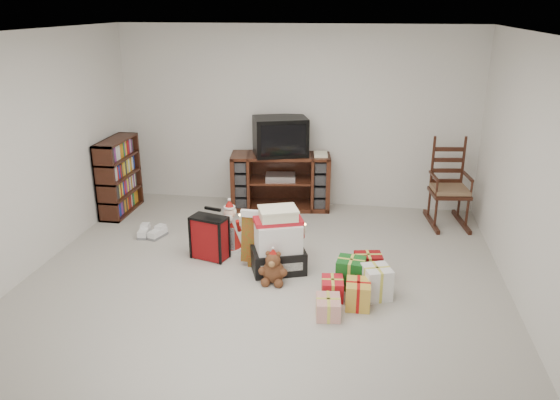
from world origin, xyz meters
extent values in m
cube|color=#A6A198|center=(0.00, 0.00, -0.01)|extent=(5.00, 5.00, 0.01)
cube|color=white|center=(0.00, 0.00, 2.50)|extent=(5.00, 5.00, 0.01)
cube|color=white|center=(0.00, 2.50, 1.25)|extent=(5.00, 0.01, 2.50)
cube|color=white|center=(0.00, -2.50, 1.25)|extent=(5.00, 0.01, 2.50)
cube|color=white|center=(-2.50, 0.00, 1.25)|extent=(0.01, 5.00, 2.50)
cube|color=white|center=(2.50, 0.00, 1.25)|extent=(0.01, 5.00, 2.50)
cube|color=#4F2316|center=(-0.17, 2.23, 0.39)|extent=(1.42, 0.67, 0.78)
cube|color=silver|center=(-0.17, 2.20, 0.46)|extent=(0.45, 0.35, 0.08)
cube|color=#3C1710|center=(-2.33, 1.70, 0.52)|extent=(0.28, 0.85, 1.04)
cube|color=#3C1710|center=(2.09, 1.98, 0.43)|extent=(0.53, 0.51, 0.05)
cube|color=#846548|center=(2.09, 1.98, 0.48)|extent=(0.49, 0.47, 0.05)
cube|color=#3C1710|center=(2.09, 2.19, 0.81)|extent=(0.40, 0.11, 0.72)
cube|color=#3C1710|center=(2.09, 1.98, 0.03)|extent=(0.57, 0.84, 0.05)
cube|color=black|center=(0.12, 0.30, 0.13)|extent=(0.67, 0.57, 0.25)
cube|color=white|center=(0.12, 0.30, 0.41)|extent=(0.57, 0.50, 0.31)
cube|color=red|center=(0.12, 0.30, 0.58)|extent=(0.57, 0.43, 0.05)
cube|color=#F0EAC4|center=(0.12, 0.30, 0.66)|extent=(0.46, 0.40, 0.10)
cube|color=maroon|center=(-0.70, 0.47, 0.25)|extent=(0.43, 0.30, 0.51)
cube|color=black|center=(-0.70, 0.56, 0.57)|extent=(0.20, 0.08, 0.03)
ellipsoid|color=brown|center=(0.11, 0.03, 0.12)|extent=(0.24, 0.20, 0.25)
sphere|color=brown|center=(0.11, 0.00, 0.26)|extent=(0.16, 0.16, 0.16)
cone|color=#A71612|center=(0.24, 0.74, 0.18)|extent=(0.25, 0.25, 0.35)
sphere|color=beige|center=(0.24, 0.74, 0.40)|extent=(0.12, 0.12, 0.12)
cone|color=#A71612|center=(0.24, 0.74, 0.49)|extent=(0.11, 0.11, 0.09)
cylinder|color=silver|center=(0.36, 0.64, 0.36)|extent=(0.02, 0.02, 0.11)
cone|color=#A71612|center=(-0.53, 0.73, 0.21)|extent=(0.29, 0.29, 0.41)
sphere|color=beige|center=(-0.53, 0.73, 0.47)|extent=(0.14, 0.14, 0.14)
cone|color=#A71612|center=(-0.53, 0.73, 0.58)|extent=(0.12, 0.12, 0.10)
cylinder|color=silver|center=(-0.38, 0.62, 0.42)|extent=(0.02, 0.02, 0.12)
cube|color=white|center=(-1.69, 0.94, 0.05)|extent=(0.15, 0.29, 0.10)
cube|color=white|center=(-1.51, 0.94, 0.05)|extent=(0.20, 0.30, 0.10)
cube|color=red|center=(0.73, -0.18, 0.12)|extent=(0.25, 0.25, 0.25)
cube|color=#1B6E26|center=(0.93, 0.06, 0.12)|extent=(0.25, 0.25, 0.25)
cube|color=yellow|center=(0.97, -0.32, 0.12)|extent=(0.25, 0.25, 0.25)
cube|color=white|center=(0.69, -0.52, 0.12)|extent=(0.25, 0.25, 0.25)
cube|color=white|center=(1.17, -0.13, 0.12)|extent=(0.25, 0.25, 0.25)
cube|color=maroon|center=(1.12, 0.25, 0.12)|extent=(0.25, 0.25, 0.25)
cube|color=black|center=(-0.17, 2.23, 1.04)|extent=(0.83, 0.70, 0.52)
cube|color=black|center=(-0.17, 1.97, 1.04)|extent=(0.58, 0.21, 0.42)
camera|label=1|loc=(0.99, -4.98, 2.74)|focal=35.00mm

